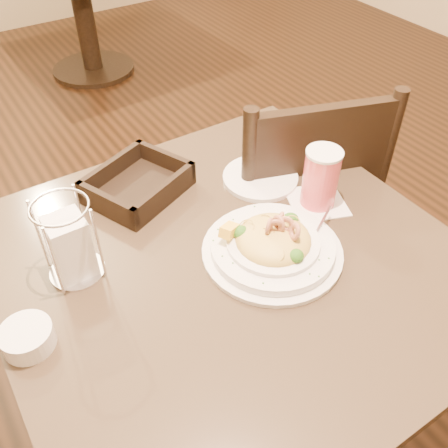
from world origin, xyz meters
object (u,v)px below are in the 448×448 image
main_table (229,327)px  napkin_caddy (70,245)px  pasta_bowl (273,244)px  bread_basket (138,185)px  dining_chair_near (291,209)px  butter_ramekin (27,337)px  drink_glass (321,178)px  side_plate (260,178)px

main_table → napkin_caddy: size_ratio=5.23×
pasta_bowl → napkin_caddy: size_ratio=1.82×
bread_basket → pasta_bowl: bearing=-66.6°
main_table → bread_basket: bread_basket is taller
dining_chair_near → butter_ramekin: (-0.79, -0.24, 0.26)m
main_table → napkin_caddy: (-0.27, 0.13, 0.31)m
drink_glass → butter_ramekin: bearing=-178.1°
main_table → bread_basket: bearing=101.5°
dining_chair_near → pasta_bowl: dining_chair_near is taller
main_table → pasta_bowl: (0.08, -0.03, 0.26)m
drink_glass → napkin_caddy: (-0.53, 0.09, 0.00)m
bread_basket → butter_ramekin: size_ratio=2.91×
dining_chair_near → bread_basket: dining_chair_near is taller
napkin_caddy → butter_ramekin: size_ratio=1.90×
napkin_caddy → side_plate: bearing=5.5°
pasta_bowl → drink_glass: (0.18, 0.07, 0.04)m
drink_glass → side_plate: drink_glass is taller
bread_basket → napkin_caddy: size_ratio=1.53×
dining_chair_near → butter_ramekin: dining_chair_near is taller
pasta_bowl → bread_basket: (-0.14, 0.33, -0.01)m
bread_basket → napkin_caddy: 0.27m
drink_glass → side_plate: size_ratio=0.88×
main_table → bread_basket: size_ratio=3.42×
main_table → pasta_bowl: 0.27m
pasta_bowl → butter_ramekin: pasta_bowl is taller
dining_chair_near → bread_basket: bearing=14.0°
pasta_bowl → butter_ramekin: bearing=173.9°
side_plate → pasta_bowl: bearing=-120.5°
butter_ramekin → bread_basket: bearing=39.0°
drink_glass → butter_ramekin: (-0.66, -0.02, -0.05)m
napkin_caddy → butter_ramekin: bearing=-138.2°
dining_chair_near → pasta_bowl: bearing=61.6°
bread_basket → side_plate: size_ratio=1.45×
drink_glass → napkin_caddy: napkin_caddy is taller
dining_chair_near → napkin_caddy: bearing=29.1°
drink_glass → butter_ramekin: size_ratio=1.76×
side_plate → butter_ramekin: butter_ramekin is taller
dining_chair_near → pasta_bowl: 0.50m
dining_chair_near → butter_ramekin: 0.87m
bread_basket → butter_ramekin: bread_basket is taller
dining_chair_near → side_plate: bearing=41.2°
dining_chair_near → napkin_caddy: size_ratio=5.41×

